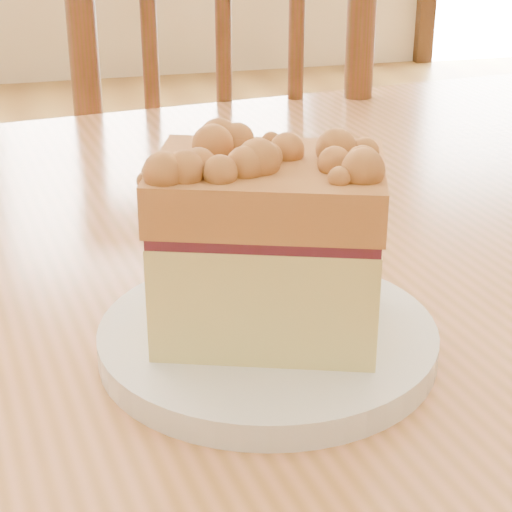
{
  "coord_description": "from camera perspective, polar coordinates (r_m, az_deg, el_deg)",
  "views": [
    {
      "loc": [
        -0.29,
        -0.56,
        1.04
      ],
      "look_at": [
        -0.17,
        -0.05,
        0.8
      ],
      "focal_mm": 62.0,
      "sensor_mm": 36.0,
      "label": 1
    }
  ],
  "objects": [
    {
      "name": "plate",
      "position": [
        0.56,
        0.75,
        -5.42
      ],
      "size": [
        0.21,
        0.21,
        0.02
      ],
      "color": "white",
      "rests_on": "cafe_table_main"
    },
    {
      "name": "cake_slice",
      "position": [
        0.53,
        0.73,
        1.19
      ],
      "size": [
        0.16,
        0.14,
        0.13
      ],
      "rotation": [
        0.0,
        0.0,
        -0.34
      ],
      "color": "#F5E58A",
      "rests_on": "plate"
    },
    {
      "name": "cafe_chair_main",
      "position": [
        1.4,
        -2.25,
        1.07
      ],
      "size": [
        0.5,
        0.5,
        0.96
      ],
      "rotation": [
        0.0,
        0.0,
        2.98
      ],
      "color": "#582918",
      "rests_on": "ground"
    },
    {
      "name": "cafe_table_main",
      "position": [
        0.78,
        0.2,
        -4.78
      ],
      "size": [
        1.37,
        1.0,
        0.75
      ],
      "rotation": [
        0.0,
        0.0,
        0.12
      ],
      "color": "#C9814E",
      "rests_on": "ground"
    }
  ]
}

